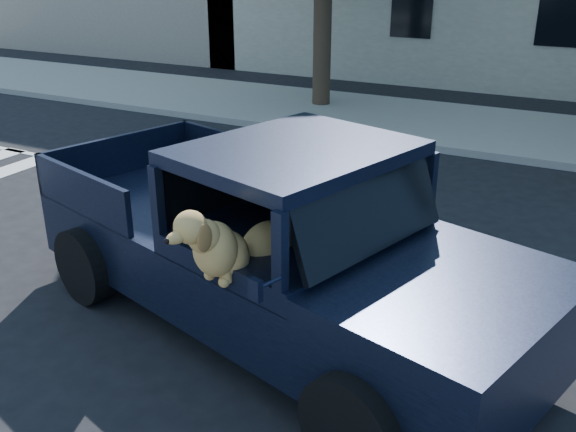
{
  "coord_description": "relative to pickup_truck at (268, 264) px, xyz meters",
  "views": [
    {
      "loc": [
        2.71,
        -5.03,
        3.72
      ],
      "look_at": [
        0.19,
        -0.22,
        1.47
      ],
      "focal_mm": 40.0,
      "sensor_mm": 36.0,
      "label": 1
    }
  ],
  "objects": [
    {
      "name": "lane_stripes",
      "position": [
        2.26,
        3.22,
        -0.68
      ],
      "size": [
        21.6,
        0.14,
        0.01
      ],
      "primitive_type": null,
      "color": "silver",
      "rests_on": "ground"
    },
    {
      "name": "far_sidewalk",
      "position": [
        0.26,
        9.02,
        -0.62
      ],
      "size": [
        60.0,
        4.0,
        0.15
      ],
      "primitive_type": "cube",
      "color": "gray",
      "rests_on": "ground"
    },
    {
      "name": "ground",
      "position": [
        0.26,
        -0.18,
        -0.69
      ],
      "size": [
        120.0,
        120.0,
        0.0
      ],
      "primitive_type": "plane",
      "color": "black",
      "rests_on": "ground"
    },
    {
      "name": "pickup_truck",
      "position": [
        0.0,
        0.0,
        0.0
      ],
      "size": [
        6.1,
        3.74,
        2.04
      ],
      "rotation": [
        0.0,
        0.0,
        -0.28
      ],
      "color": "black",
      "rests_on": "ground"
    }
  ]
}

